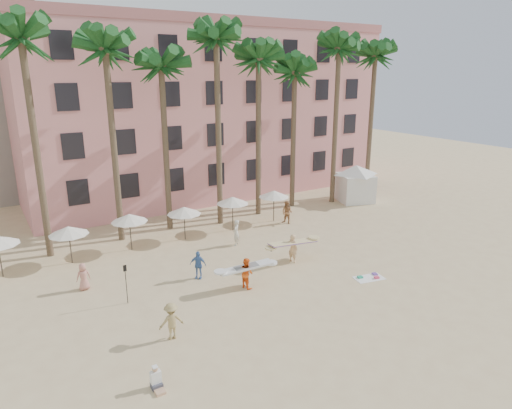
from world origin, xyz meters
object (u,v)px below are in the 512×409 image
object	(u,v)px
pink_hotel	(201,112)
carrier_white	(246,272)
carrier_yellow	(293,246)
cabana	(355,180)

from	to	relation	value
pink_hotel	carrier_white	distance (m)	25.03
carrier_yellow	carrier_white	bearing A→B (deg)	-160.88
pink_hotel	cabana	world-z (taller)	pink_hotel
carrier_yellow	carrier_white	world-z (taller)	carrier_yellow
carrier_white	pink_hotel	bearing A→B (deg)	70.24
cabana	carrier_yellow	xyz separation A→B (m)	(-13.66, -8.60, -0.98)
pink_hotel	carrier_yellow	distance (m)	22.47
pink_hotel	carrier_white	world-z (taller)	pink_hotel
cabana	carrier_white	distance (m)	20.78
pink_hotel	carrier_white	size ratio (longest dim) A/B	10.93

